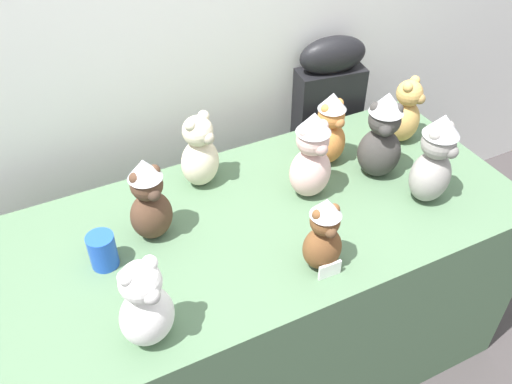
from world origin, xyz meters
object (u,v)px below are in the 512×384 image
(teddy_bear_cocoa, at_px, (149,200))
(teddy_bear_ash, at_px, (434,160))
(teddy_bear_charcoal, at_px, (382,136))
(teddy_bear_chestnut, at_px, (324,235))
(teddy_bear_snow, at_px, (145,306))
(teddy_bear_blush, at_px, (312,156))
(teddy_bear_honey, at_px, (406,112))
(instrument_case, at_px, (324,148))
(teddy_bear_ginger, at_px, (330,129))
(party_cup_blue, at_px, (103,251))
(display_table, at_px, (256,298))
(teddy_bear_cream, at_px, (200,153))

(teddy_bear_cocoa, relative_size, teddy_bear_ash, 0.89)
(teddy_bear_charcoal, bearing_deg, teddy_bear_chestnut, -111.88)
(teddy_bear_snow, relative_size, teddy_bear_blush, 0.87)
(teddy_bear_honey, bearing_deg, teddy_bear_ash, -141.59)
(instrument_case, height_order, teddy_bear_ash, teddy_bear_ash)
(teddy_bear_cocoa, height_order, teddy_bear_honey, teddy_bear_cocoa)
(teddy_bear_cocoa, distance_m, teddy_bear_ginger, 0.68)
(teddy_bear_cocoa, height_order, party_cup_blue, teddy_bear_cocoa)
(teddy_bear_chestnut, height_order, party_cup_blue, teddy_bear_chestnut)
(display_table, distance_m, teddy_bear_ash, 0.79)
(instrument_case, height_order, teddy_bear_ginger, instrument_case)
(teddy_bear_cream, bearing_deg, party_cup_blue, -176.10)
(teddy_bear_honey, bearing_deg, teddy_bear_cream, 145.75)
(teddy_bear_charcoal, distance_m, teddy_bear_cream, 0.61)
(teddy_bear_snow, height_order, party_cup_blue, teddy_bear_snow)
(teddy_bear_blush, bearing_deg, instrument_case, 46.99)
(teddy_bear_chestnut, bearing_deg, teddy_bear_blush, 71.94)
(display_table, height_order, teddy_bear_cream, teddy_bear_cream)
(teddy_bear_chestnut, relative_size, party_cup_blue, 2.30)
(teddy_bear_chestnut, relative_size, teddy_bear_ginger, 0.91)
(teddy_bear_snow, relative_size, teddy_bear_ginger, 0.99)
(teddy_bear_ginger, bearing_deg, instrument_case, 47.39)
(teddy_bear_chestnut, xyz_separation_m, party_cup_blue, (-0.56, 0.28, -0.07))
(teddy_bear_charcoal, xyz_separation_m, teddy_bear_cream, (-0.56, 0.23, -0.03))
(party_cup_blue, bearing_deg, teddy_bear_cocoa, 17.79)
(teddy_bear_chestnut, xyz_separation_m, teddy_bear_ginger, (0.29, 0.42, 0.01))
(teddy_bear_chestnut, distance_m, teddy_bear_charcoal, 0.49)
(instrument_case, bearing_deg, teddy_bear_ash, -85.73)
(teddy_bear_snow, xyz_separation_m, teddy_bear_ash, (0.99, 0.12, 0.03))
(teddy_bear_charcoal, xyz_separation_m, teddy_bear_honey, (0.21, 0.13, -0.04))
(teddy_bear_charcoal, height_order, teddy_bear_blush, teddy_bear_charcoal)
(teddy_bear_chestnut, bearing_deg, display_table, 115.22)
(teddy_bear_snow, distance_m, teddy_bear_cream, 0.64)
(teddy_bear_honey, xyz_separation_m, teddy_bear_cream, (-0.77, 0.10, 0.01))
(instrument_case, bearing_deg, teddy_bear_blush, -120.51)
(instrument_case, relative_size, teddy_bear_ash, 3.29)
(teddy_bear_ash, xyz_separation_m, party_cup_blue, (-1.03, 0.18, -0.10))
(teddy_bear_cream, bearing_deg, teddy_bear_ash, -58.70)
(display_table, distance_m, teddy_bear_cream, 0.58)
(teddy_bear_charcoal, bearing_deg, party_cup_blue, -147.15)
(display_table, bearing_deg, teddy_bear_snow, -148.13)
(teddy_bear_snow, relative_size, teddy_bear_cream, 1.02)
(display_table, distance_m, teddy_bear_chestnut, 0.57)
(display_table, bearing_deg, teddy_bear_ash, -15.10)
(display_table, xyz_separation_m, teddy_bear_honey, (0.69, 0.16, 0.50))
(teddy_bear_ginger, xyz_separation_m, party_cup_blue, (-0.84, -0.14, -0.08))
(teddy_bear_ginger, bearing_deg, teddy_bear_charcoal, -60.65)
(instrument_case, bearing_deg, teddy_bear_chestnut, -115.70)
(teddy_bear_honey, bearing_deg, teddy_bear_charcoal, -175.39)
(teddy_bear_cocoa, height_order, teddy_bear_blush, teddy_bear_blush)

